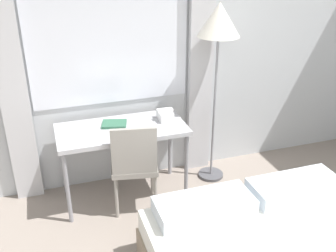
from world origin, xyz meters
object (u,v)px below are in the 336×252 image
object	(u,v)px
book	(114,124)
desk_chair	(134,162)
telephone	(165,115)
desk	(122,134)
standing_lamp	(219,29)

from	to	relation	value
book	desk_chair	bearing A→B (deg)	-71.59
telephone	desk_chair	bearing A→B (deg)	-143.17
desk	standing_lamp	world-z (taller)	standing_lamp
standing_lamp	book	bearing A→B (deg)	179.34
standing_lamp	desk	bearing A→B (deg)	-176.46
telephone	book	distance (m)	0.47
desk	telephone	size ratio (longest dim) A/B	6.72
desk_chair	telephone	world-z (taller)	desk_chair
telephone	book	world-z (taller)	telephone
desk	book	bearing A→B (deg)	126.77
desk_chair	desk	bearing A→B (deg)	113.18
desk_chair	book	bearing A→B (deg)	119.61
desk	telephone	bearing A→B (deg)	5.74
desk_chair	telephone	xyz separation A→B (m)	(0.37, 0.28, 0.28)
desk_chair	book	world-z (taller)	desk_chair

